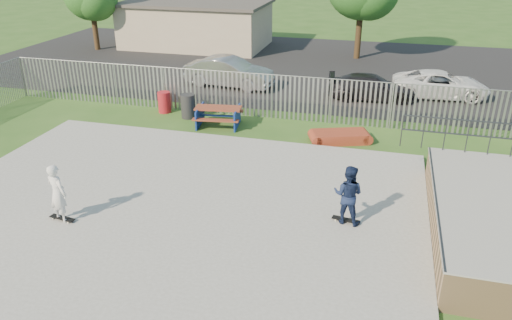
% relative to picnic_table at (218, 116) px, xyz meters
% --- Properties ---
extents(ground, '(120.00, 120.00, 0.00)m').
position_rel_picnic_table_xyz_m(ground, '(1.00, -7.42, -0.43)').
color(ground, '#30591E').
rests_on(ground, ground).
extents(concrete_slab, '(15.00, 12.00, 0.15)m').
position_rel_picnic_table_xyz_m(concrete_slab, '(1.00, -7.42, -0.35)').
color(concrete_slab, gray).
rests_on(concrete_slab, ground).
extents(quarter_pipe, '(5.50, 7.05, 2.19)m').
position_rel_picnic_table_xyz_m(quarter_pipe, '(10.49, -6.38, 0.13)').
color(quarter_pipe, tan).
rests_on(quarter_pipe, ground).
extents(fence, '(26.04, 16.02, 2.00)m').
position_rel_picnic_table_xyz_m(fence, '(2.00, -2.84, 0.57)').
color(fence, gray).
rests_on(fence, ground).
extents(picnic_table, '(2.19, 1.88, 0.84)m').
position_rel_picnic_table_xyz_m(picnic_table, '(0.00, 0.00, 0.00)').
color(picnic_table, brown).
rests_on(picnic_table, ground).
extents(funbox, '(2.27, 1.66, 0.41)m').
position_rel_picnic_table_xyz_m(funbox, '(5.31, -0.49, -0.22)').
color(funbox, maroon).
rests_on(funbox, ground).
extents(trash_bin_red, '(0.59, 0.59, 0.98)m').
position_rel_picnic_table_xyz_m(trash_bin_red, '(-3.02, 1.05, 0.06)').
color(trash_bin_red, '#A51922').
rests_on(trash_bin_red, ground).
extents(trash_bin_grey, '(0.65, 0.65, 1.09)m').
position_rel_picnic_table_xyz_m(trash_bin_grey, '(-1.65, 0.63, 0.12)').
color(trash_bin_grey, '#252527').
rests_on(trash_bin_grey, ground).
extents(parking_lot, '(40.00, 18.00, 0.02)m').
position_rel_picnic_table_xyz_m(parking_lot, '(1.00, 11.58, -0.42)').
color(parking_lot, black).
rests_on(parking_lot, ground).
extents(car_silver, '(4.94, 2.14, 1.58)m').
position_rel_picnic_table_xyz_m(car_silver, '(-1.38, 5.89, 0.38)').
color(car_silver, '#ABABAF').
rests_on(car_silver, parking_lot).
extents(car_dark, '(4.44, 2.18, 1.24)m').
position_rel_picnic_table_xyz_m(car_dark, '(6.19, 5.54, 0.21)').
color(car_dark, black).
rests_on(car_dark, parking_lot).
extents(car_white, '(4.92, 2.58, 1.32)m').
position_rel_picnic_table_xyz_m(car_white, '(9.56, 6.82, 0.25)').
color(car_white, white).
rests_on(car_white, parking_lot).
extents(building, '(10.40, 6.40, 3.20)m').
position_rel_picnic_table_xyz_m(building, '(-7.00, 15.58, 1.18)').
color(building, '#BCAB91').
rests_on(building, ground).
extents(skateboard_a, '(0.82, 0.33, 0.08)m').
position_rel_picnic_table_xyz_m(skateboard_a, '(6.18, -6.84, -0.24)').
color(skateboard_a, black).
rests_on(skateboard_a, concrete_slab).
extents(skateboard_b, '(0.82, 0.31, 0.08)m').
position_rel_picnic_table_xyz_m(skateboard_b, '(-1.70, -8.86, -0.24)').
color(skateboard_b, black).
rests_on(skateboard_b, concrete_slab).
extents(skater_navy, '(0.94, 0.79, 1.74)m').
position_rel_picnic_table_xyz_m(skater_navy, '(6.18, -6.84, 0.59)').
color(skater_navy, '#152041').
rests_on(skater_navy, concrete_slab).
extents(skater_white, '(0.73, 0.59, 1.74)m').
position_rel_picnic_table_xyz_m(skater_white, '(-1.70, -8.86, 0.59)').
color(skater_white, white).
rests_on(skater_white, concrete_slab).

